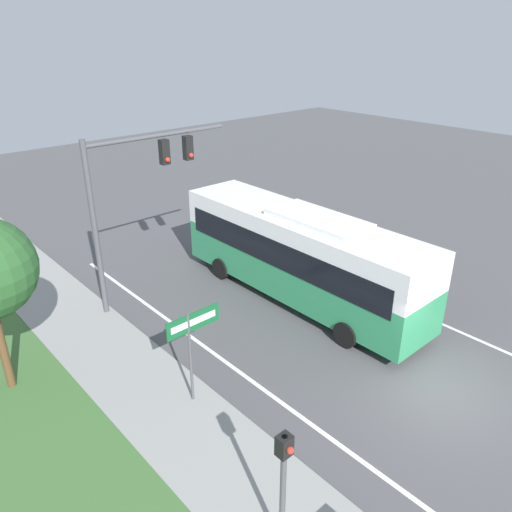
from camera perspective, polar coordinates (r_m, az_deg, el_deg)
name	(u,v)px	position (r m, az deg, el deg)	size (l,w,h in m)	color
ground_plane	(435,394)	(15.95, 19.80, -14.62)	(80.00, 80.00, 0.00)	#4C4C4F
lane_divider_near	(359,459)	(13.57, 11.67, -21.76)	(0.14, 30.00, 0.01)	silver
lane_divider_far	(492,346)	(18.73, 25.34, -9.26)	(0.14, 30.00, 0.01)	silver
bus	(300,251)	(18.92, 5.05, 0.52)	(2.69, 10.75, 3.64)	#2D8956
signal_gantry	(135,186)	(18.35, -13.65, 7.78)	(5.72, 0.41, 6.47)	#4C4C51
pedestrian_signal	(284,475)	(10.25, 3.16, -23.76)	(0.28, 0.34, 3.04)	#4C4C51
street_sign	(192,337)	(13.65, -7.29, -9.13)	(1.68, 0.08, 2.94)	#4C4C51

